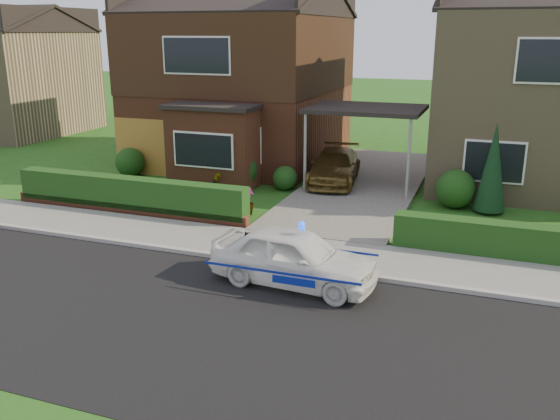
% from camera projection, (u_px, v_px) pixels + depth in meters
% --- Properties ---
extents(ground, '(120.00, 120.00, 0.00)m').
position_uv_depth(ground, '(232.00, 328.00, 10.83)').
color(ground, '#224913').
rests_on(ground, ground).
extents(road, '(60.00, 6.00, 0.02)m').
position_uv_depth(road, '(232.00, 328.00, 10.83)').
color(road, black).
rests_on(road, ground).
extents(kerb, '(60.00, 0.16, 0.12)m').
position_uv_depth(kerb, '(287.00, 266.00, 13.55)').
color(kerb, '#9E9993').
rests_on(kerb, ground).
extents(sidewalk, '(60.00, 2.00, 0.10)m').
position_uv_depth(sidewalk, '(301.00, 251.00, 14.50)').
color(sidewalk, slate).
rests_on(sidewalk, ground).
extents(driveway, '(3.80, 12.00, 0.12)m').
position_uv_depth(driveway, '(363.00, 185.00, 20.69)').
color(driveway, '#666059').
rests_on(driveway, ground).
extents(house_left, '(7.50, 9.53, 7.25)m').
position_uv_depth(house_left, '(243.00, 67.00, 24.12)').
color(house_left, brown).
rests_on(house_left, ground).
extents(house_right, '(7.50, 8.06, 7.25)m').
position_uv_depth(house_right, '(552.00, 78.00, 20.42)').
color(house_right, '#8F7957').
rests_on(house_right, ground).
extents(carport_link, '(3.80, 3.00, 2.77)m').
position_uv_depth(carport_link, '(366.00, 110.00, 19.90)').
color(carport_link, black).
rests_on(carport_link, ground).
extents(garage_door, '(2.20, 0.10, 2.10)m').
position_uv_depth(garage_door, '(142.00, 147.00, 22.19)').
color(garage_door, olive).
rests_on(garage_door, ground).
extents(dwarf_wall, '(7.70, 0.25, 0.36)m').
position_uv_depth(dwarf_wall, '(127.00, 209.00, 17.45)').
color(dwarf_wall, brown).
rests_on(dwarf_wall, ground).
extents(hedge_left, '(7.50, 0.55, 0.90)m').
position_uv_depth(hedge_left, '(131.00, 213.00, 17.64)').
color(hedge_left, '#1C3B12').
rests_on(hedge_left, ground).
extents(hedge_right, '(7.50, 0.55, 0.80)m').
position_uv_depth(hedge_right, '(556.00, 266.00, 13.72)').
color(hedge_right, '#1C3B12').
rests_on(hedge_right, ground).
extents(shrub_left_far, '(1.08, 1.08, 1.08)m').
position_uv_depth(shrub_left_far, '(130.00, 162.00, 22.01)').
color(shrub_left_far, '#1C3B12').
rests_on(shrub_left_far, ground).
extents(shrub_left_mid, '(1.32, 1.32, 1.32)m').
position_uv_depth(shrub_left_mid, '(238.00, 169.00, 20.31)').
color(shrub_left_mid, '#1C3B12').
rests_on(shrub_left_mid, ground).
extents(shrub_left_near, '(0.84, 0.84, 0.84)m').
position_uv_depth(shrub_left_near, '(285.00, 178.00, 20.12)').
color(shrub_left_near, '#1C3B12').
rests_on(shrub_left_near, ground).
extents(shrub_right_near, '(1.20, 1.20, 1.20)m').
position_uv_depth(shrub_right_near, '(456.00, 189.00, 18.04)').
color(shrub_right_near, '#1C3B12').
rests_on(shrub_right_near, ground).
extents(conifer_a, '(0.90, 0.90, 2.60)m').
position_uv_depth(conifer_a, '(493.00, 170.00, 17.33)').
color(conifer_a, black).
rests_on(conifer_a, ground).
extents(neighbour_left, '(6.50, 7.00, 5.20)m').
position_uv_depth(neighbour_left, '(11.00, 83.00, 31.05)').
color(neighbour_left, '#8F7957').
rests_on(neighbour_left, ground).
extents(police_car, '(3.31, 3.71, 1.39)m').
position_uv_depth(police_car, '(294.00, 258.00, 12.53)').
color(police_car, white).
rests_on(police_car, ground).
extents(driveway_car, '(2.06, 4.02, 1.12)m').
position_uv_depth(driveway_car, '(335.00, 166.00, 20.68)').
color(driveway_car, brown).
rests_on(driveway_car, driveway).
extents(potted_plant_a, '(0.41, 0.35, 0.66)m').
position_uv_depth(potted_plant_a, '(64.00, 186.00, 19.47)').
color(potted_plant_a, gray).
rests_on(potted_plant_a, ground).
extents(potted_plant_b, '(0.45, 0.41, 0.66)m').
position_uv_depth(potted_plant_b, '(217.00, 182.00, 19.91)').
color(potted_plant_b, gray).
rests_on(potted_plant_b, ground).
extents(potted_plant_c, '(0.64, 0.64, 0.82)m').
position_uv_depth(potted_plant_c, '(246.00, 202.00, 17.38)').
color(potted_plant_c, gray).
rests_on(potted_plant_c, ground).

